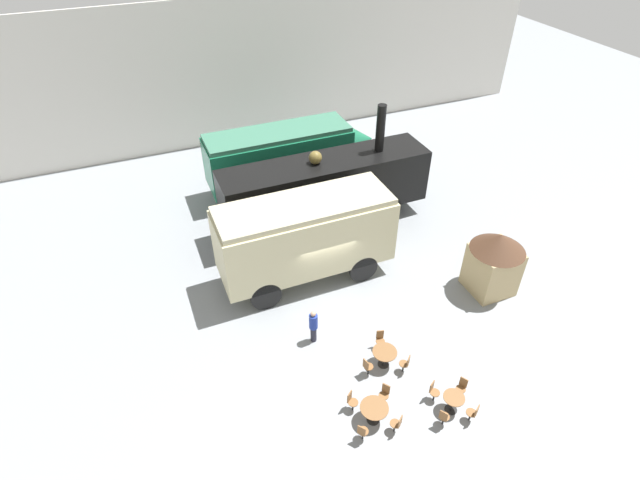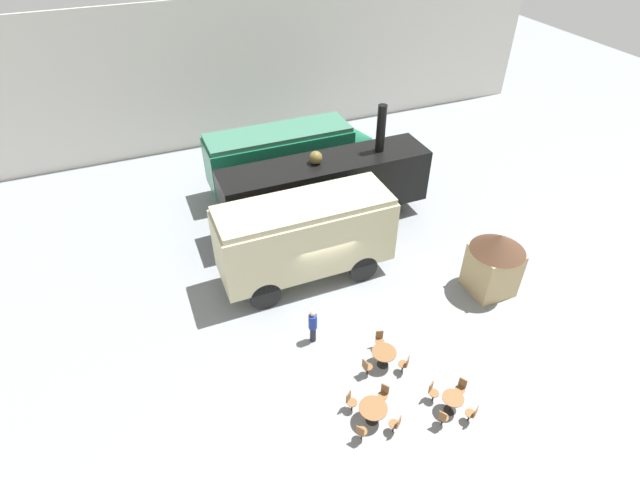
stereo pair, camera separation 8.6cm
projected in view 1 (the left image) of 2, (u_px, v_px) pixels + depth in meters
The scene contains 21 objects.
ground_plane at pixel (322, 282), 22.68m from camera, with size 80.00×80.00×0.00m, color gray.
backdrop_wall at pixel (228, 74), 31.14m from camera, with size 44.00×0.15×9.00m.
streamlined_locomotive at pixel (292, 153), 27.91m from camera, with size 9.82×2.60×3.61m.
steam_locomotive at pixel (326, 185), 24.94m from camera, with size 10.55×2.42×6.03m.
passenger_coach_vintage at pixel (305, 234), 21.53m from camera, with size 7.60×2.73×4.01m.
cafe_table_near at pixel (385, 354), 18.66m from camera, with size 0.93×0.93×0.73m.
cafe_table_mid at pixel (453, 400), 17.13m from camera, with size 0.75×0.75×0.74m.
cafe_table_far at pixel (374, 410), 16.78m from camera, with size 0.98×0.98×0.74m.
cafe_chair_0 at pixel (406, 363), 18.44m from camera, with size 0.40×0.40×0.87m.
cafe_chair_1 at pixel (380, 339), 19.37m from camera, with size 0.37×0.39×0.87m.
cafe_chair_2 at pixel (367, 366), 18.33m from camera, with size 0.38×0.36×0.87m.
cafe_chair_3 at pixel (444, 417), 16.68m from camera, with size 0.40×0.39×0.87m.
cafe_chair_4 at pixel (474, 412), 16.81m from camera, with size 0.39×0.40×0.87m.
cafe_chair_5 at pixel (462, 386), 17.63m from camera, with size 0.40×0.39×0.87m.
cafe_chair_6 at pixel (433, 390), 17.51m from camera, with size 0.39×0.40×0.87m.
cafe_chair_7 at pixel (397, 423), 16.49m from camera, with size 0.40×0.40×0.87m.
cafe_chair_8 at pixel (385, 393), 17.42m from camera, with size 0.40×0.40×0.87m.
cafe_chair_9 at pixel (351, 400), 17.19m from camera, with size 0.40×0.40×0.87m.
cafe_chair_10 at pixel (362, 432), 16.26m from camera, with size 0.40×0.40×0.87m.
visitor_person at pixel (313, 325), 19.44m from camera, with size 0.34×0.34×1.61m.
ticket_kiosk at pixel (495, 260), 21.33m from camera, with size 2.34×2.34×3.00m.
Camera 1 is at (-6.48, -15.43, 15.43)m, focal length 28.00 mm.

